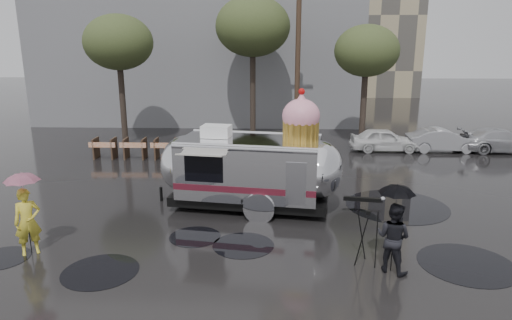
{
  "coord_description": "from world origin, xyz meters",
  "views": [
    {
      "loc": [
        1.12,
        -11.48,
        5.61
      ],
      "look_at": [
        0.59,
        3.45,
        1.69
      ],
      "focal_mm": 32.0,
      "sensor_mm": 36.0,
      "label": 1
    }
  ],
  "objects_px": {
    "person_left": "(28,222)",
    "person_right": "(393,238)",
    "tripod": "(367,233)",
    "airstream_trailer": "(253,166)"
  },
  "relations": [
    {
      "from": "airstream_trailer",
      "to": "person_right",
      "type": "distance_m",
      "value": 5.75
    },
    {
      "from": "person_left",
      "to": "tripod",
      "type": "distance_m",
      "value": 8.96
    },
    {
      "from": "airstream_trailer",
      "to": "person_left",
      "type": "bearing_deg",
      "value": -138.64
    },
    {
      "from": "person_left",
      "to": "person_right",
      "type": "distance_m",
      "value": 9.55
    },
    {
      "from": "person_left",
      "to": "airstream_trailer",
      "type": "bearing_deg",
      "value": -0.82
    },
    {
      "from": "tripod",
      "to": "person_left",
      "type": "bearing_deg",
      "value": -170.35
    },
    {
      "from": "airstream_trailer",
      "to": "tripod",
      "type": "xyz_separation_m",
      "value": [
        3.07,
        -4.06,
        -0.61
      ]
    },
    {
      "from": "airstream_trailer",
      "to": "person_left",
      "type": "height_order",
      "value": "airstream_trailer"
    },
    {
      "from": "person_left",
      "to": "person_right",
      "type": "xyz_separation_m",
      "value": [
        9.53,
        -0.63,
        -0.02
      ]
    },
    {
      "from": "person_right",
      "to": "tripod",
      "type": "relative_size",
      "value": 1.21
    }
  ]
}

